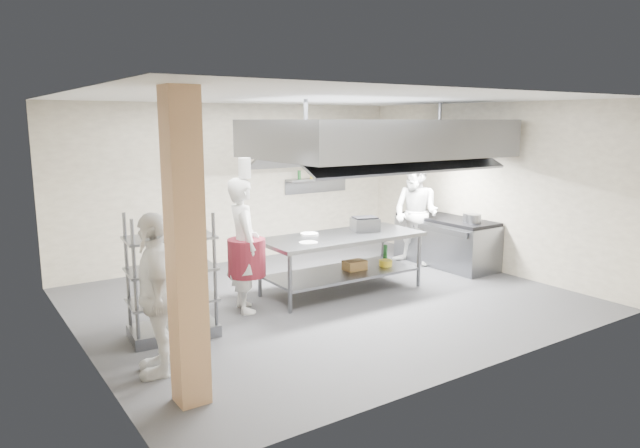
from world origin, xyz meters
TOP-DOWN VIEW (x-y plane):
  - floor at (0.00, 0.00)m, footprint 7.00×7.00m
  - ceiling at (0.00, 0.00)m, footprint 7.00×7.00m
  - wall_back at (0.00, 3.00)m, footprint 7.00×0.00m
  - wall_left at (-3.50, 0.00)m, footprint 0.00×6.00m
  - wall_right at (3.50, 0.00)m, footprint 0.00×6.00m
  - column at (-2.90, -1.90)m, footprint 0.30×0.30m
  - exhaust_hood at (1.30, 0.40)m, footprint 4.00×2.50m
  - hood_strip_a at (0.40, 0.40)m, footprint 1.60×0.12m
  - hood_strip_b at (2.20, 0.40)m, footprint 1.60×0.12m
  - wall_shelf at (1.80, 2.84)m, footprint 1.50×0.28m
  - island at (0.45, 0.22)m, footprint 2.61×1.12m
  - island_worktop at (0.45, 0.22)m, footprint 2.61×1.12m
  - island_undershelf at (0.45, 0.22)m, footprint 2.41×1.01m
  - pass_rack at (-2.46, -0.17)m, footprint 1.11×0.72m
  - cooking_range at (3.08, 0.50)m, footprint 0.80×2.00m
  - range_top at (3.08, 0.50)m, footprint 0.78×1.96m
  - chef_head at (-1.26, 0.24)m, footprint 0.60×0.78m
  - chef_line at (2.60, 0.82)m, footprint 0.93×1.09m
  - chef_plating at (-2.95, -1.09)m, footprint 0.70×1.11m
  - griddle at (0.98, 0.31)m, footprint 0.50×0.43m
  - wicker_basket at (0.69, 0.19)m, footprint 0.36×0.25m
  - stockpot at (3.05, -0.06)m, footprint 0.22×0.22m
  - plate_stack at (-2.46, -0.17)m, footprint 0.28×0.28m

SIDE VIEW (x-z plane):
  - floor at x=0.00m, z-range 0.00..0.00m
  - island_undershelf at x=0.45m, z-range 0.28..0.32m
  - wicker_basket at x=0.69m, z-range 0.32..0.47m
  - cooking_range at x=3.08m, z-range 0.00..0.84m
  - island at x=0.45m, z-range 0.00..0.91m
  - plate_stack at x=-2.46m, z-range 0.48..0.54m
  - pass_rack at x=-2.46m, z-range 0.00..1.59m
  - range_top at x=3.08m, z-range 0.84..0.90m
  - island_worktop at x=0.45m, z-range 0.85..0.91m
  - chef_plating at x=-2.95m, z-range 0.00..1.76m
  - chef_head at x=-1.26m, z-range 0.00..1.91m
  - chef_line at x=2.60m, z-range 0.00..1.94m
  - stockpot at x=3.05m, z-range 0.90..1.05m
  - griddle at x=0.98m, z-range 0.91..1.11m
  - wall_back at x=0.00m, z-range -2.00..5.00m
  - wall_left at x=-3.50m, z-range -1.50..4.50m
  - wall_right at x=3.50m, z-range -1.50..4.50m
  - column at x=-2.90m, z-range 0.00..3.00m
  - wall_shelf at x=1.80m, z-range 1.48..1.52m
  - hood_strip_a at x=0.40m, z-range 2.06..2.10m
  - hood_strip_b at x=2.20m, z-range 2.06..2.10m
  - exhaust_hood at x=1.30m, z-range 2.10..2.70m
  - ceiling at x=0.00m, z-range 3.00..3.00m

